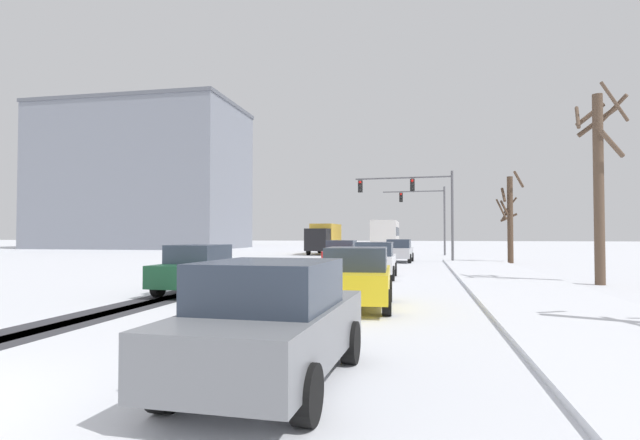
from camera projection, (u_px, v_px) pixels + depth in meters
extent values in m
cube|color=#38383D|center=(241.00, 278.00, 22.58)|extent=(1.11, 37.68, 0.01)
cube|color=#38383D|center=(252.00, 278.00, 22.47)|extent=(0.99, 37.68, 0.01)
cube|color=white|center=(520.00, 286.00, 18.61)|extent=(4.00, 37.68, 0.12)
cylinder|color=#56565B|center=(452.00, 216.00, 35.48)|extent=(0.18, 0.18, 6.50)
cylinder|color=#56565B|center=(403.00, 178.00, 36.48)|extent=(6.97, 0.60, 0.12)
cube|color=black|center=(412.00, 185.00, 36.28)|extent=(0.34, 0.26, 0.90)
sphere|color=red|center=(412.00, 181.00, 36.14)|extent=(0.20, 0.20, 0.20)
sphere|color=black|center=(412.00, 185.00, 36.13)|extent=(0.20, 0.20, 0.20)
sphere|color=black|center=(412.00, 189.00, 36.12)|extent=(0.20, 0.20, 0.20)
cube|color=black|center=(360.00, 186.00, 37.30)|extent=(0.34, 0.26, 0.90)
sphere|color=red|center=(360.00, 182.00, 37.15)|extent=(0.20, 0.20, 0.20)
sphere|color=black|center=(360.00, 186.00, 37.14)|extent=(0.20, 0.20, 0.20)
sphere|color=black|center=(360.00, 190.00, 37.14)|extent=(0.20, 0.20, 0.20)
cylinder|color=#56565B|center=(445.00, 221.00, 47.23)|extent=(0.18, 0.18, 6.50)
cylinder|color=#56565B|center=(413.00, 191.00, 48.09)|extent=(5.82, 0.53, 0.12)
cube|color=black|center=(401.00, 197.00, 48.38)|extent=(0.34, 0.26, 0.90)
sphere|color=red|center=(401.00, 194.00, 48.24)|extent=(0.20, 0.20, 0.20)
sphere|color=black|center=(401.00, 197.00, 48.23)|extent=(0.20, 0.20, 0.20)
sphere|color=black|center=(401.00, 200.00, 48.22)|extent=(0.20, 0.20, 0.20)
cube|color=#B7BABF|center=(399.00, 253.00, 35.45)|extent=(1.88, 4.17, 0.70)
cube|color=#2D3847|center=(399.00, 244.00, 35.33)|extent=(1.64, 1.97, 0.60)
cylinder|color=black|center=(390.00, 257.00, 36.87)|extent=(0.25, 0.65, 0.64)
cylinder|color=black|center=(412.00, 257.00, 36.48)|extent=(0.25, 0.65, 0.64)
cylinder|color=black|center=(386.00, 258.00, 34.41)|extent=(0.25, 0.65, 0.64)
cylinder|color=black|center=(410.00, 259.00, 34.02)|extent=(0.25, 0.65, 0.64)
cube|color=red|center=(342.00, 256.00, 29.47)|extent=(1.71, 4.10, 0.70)
cube|color=#2D3847|center=(342.00, 245.00, 29.35)|extent=(1.57, 1.90, 0.60)
cylinder|color=black|center=(332.00, 261.00, 30.87)|extent=(0.22, 0.64, 0.64)
cylinder|color=black|center=(358.00, 261.00, 30.55)|extent=(0.22, 0.64, 0.64)
cylinder|color=black|center=(325.00, 263.00, 28.38)|extent=(0.22, 0.64, 0.64)
cylinder|color=black|center=(353.00, 264.00, 28.06)|extent=(0.22, 0.64, 0.64)
cube|color=silver|center=(375.00, 263.00, 22.47)|extent=(1.75, 4.12, 0.70)
cube|color=#2D3847|center=(375.00, 249.00, 22.34)|extent=(1.58, 1.92, 0.60)
cylinder|color=black|center=(360.00, 269.00, 23.86)|extent=(0.23, 0.64, 0.64)
cylinder|color=black|center=(394.00, 269.00, 23.56)|extent=(0.23, 0.64, 0.64)
cylinder|color=black|center=(354.00, 273.00, 21.36)|extent=(0.23, 0.64, 0.64)
cylinder|color=black|center=(392.00, 273.00, 21.06)|extent=(0.23, 0.64, 0.64)
cube|color=#194C2D|center=(201.00, 273.00, 16.73)|extent=(1.86, 4.16, 0.70)
cube|color=#2D3847|center=(199.00, 254.00, 16.61)|extent=(1.63, 1.96, 0.60)
cylinder|color=black|center=(197.00, 280.00, 18.15)|extent=(0.24, 0.65, 0.64)
cylinder|color=black|center=(238.00, 281.00, 17.77)|extent=(0.24, 0.65, 0.64)
cylinder|color=black|center=(158.00, 287.00, 15.68)|extent=(0.24, 0.65, 0.64)
cylinder|color=black|center=(205.00, 288.00, 15.30)|extent=(0.24, 0.65, 0.64)
cube|color=yellow|center=(357.00, 282.00, 13.45)|extent=(1.90, 4.18, 0.70)
cube|color=#2D3847|center=(357.00, 259.00, 13.32)|extent=(1.65, 1.98, 0.60)
cylinder|color=black|center=(333.00, 290.00, 14.82)|extent=(0.25, 0.65, 0.64)
cylinder|color=black|center=(388.00, 291.00, 14.58)|extent=(0.25, 0.65, 0.64)
cylinder|color=black|center=(321.00, 301.00, 12.31)|extent=(0.25, 0.65, 0.64)
cylinder|color=black|center=(387.00, 302.00, 12.07)|extent=(0.25, 0.65, 0.64)
cube|color=slate|center=(273.00, 333.00, 6.58)|extent=(1.86, 4.16, 0.70)
cube|color=#2D3847|center=(269.00, 284.00, 6.45)|extent=(1.63, 1.96, 0.60)
cylinder|color=black|center=(251.00, 337.00, 7.99)|extent=(0.24, 0.65, 0.64)
cylinder|color=black|center=(350.00, 342.00, 7.61)|extent=(0.24, 0.65, 0.64)
cylinder|color=black|center=(166.00, 383.00, 5.52)|extent=(0.24, 0.65, 0.64)
cylinder|color=black|center=(307.00, 394.00, 5.14)|extent=(0.24, 0.65, 0.64)
cube|color=silver|center=(386.00, 235.00, 53.80)|extent=(2.65, 11.03, 2.90)
cube|color=#283342|center=(386.00, 232.00, 53.81)|extent=(2.68, 10.15, 0.90)
cylinder|color=black|center=(396.00, 249.00, 49.75)|extent=(0.31, 0.96, 0.96)
cylinder|color=black|center=(372.00, 249.00, 50.19)|extent=(0.31, 0.96, 0.96)
cylinder|color=black|center=(398.00, 248.00, 56.78)|extent=(0.31, 0.96, 0.96)
cylinder|color=black|center=(377.00, 247.00, 57.21)|extent=(0.31, 0.96, 0.96)
cube|color=black|center=(318.00, 240.00, 47.20)|extent=(2.16, 2.26, 2.10)
cube|color=gold|center=(326.00, 237.00, 50.81)|extent=(2.34, 5.26, 2.60)
cylinder|color=black|center=(329.00, 251.00, 47.37)|extent=(0.30, 0.85, 0.84)
cylinder|color=black|center=(308.00, 251.00, 47.82)|extent=(0.30, 0.85, 0.84)
cylinder|color=black|center=(338.00, 249.00, 51.93)|extent=(0.30, 0.85, 0.84)
cylinder|color=black|center=(320.00, 249.00, 52.39)|extent=(0.30, 0.85, 0.84)
cylinder|color=brown|center=(599.00, 189.00, 19.55)|extent=(0.38, 0.38, 7.48)
cylinder|color=brown|center=(615.00, 102.00, 18.98)|extent=(1.32, 0.97, 1.40)
cylinder|color=brown|center=(610.00, 112.00, 19.92)|extent=(0.99, 1.33, 1.17)
cylinder|color=brown|center=(597.00, 122.00, 20.25)|extent=(1.51, 0.62, 1.18)
cylinder|color=brown|center=(590.00, 115.00, 20.17)|extent=(1.20, 0.41, 0.99)
cylinder|color=brown|center=(578.00, 117.00, 19.92)|extent=(0.48, 1.48, 1.19)
cylinder|color=brown|center=(612.00, 144.00, 19.06)|extent=(1.15, 0.90, 0.98)
cylinder|color=#4C3828|center=(510.00, 220.00, 34.29)|extent=(0.38, 0.38, 5.94)
cylinder|color=#4C3828|center=(507.00, 213.00, 34.66)|extent=(0.85, 0.46, 1.05)
cylinder|color=#4C3828|center=(501.00, 209.00, 34.22)|extent=(0.57, 1.33, 1.48)
cylinder|color=#4C3828|center=(510.00, 206.00, 34.74)|extent=(0.99, 0.24, 1.20)
cylinder|color=#4C3828|center=(504.00, 207.00, 34.26)|extent=(0.45, 0.96, 1.03)
cylinder|color=#4C3828|center=(503.00, 195.00, 34.41)|extent=(0.23, 1.00, 1.05)
cylinder|color=#4C3828|center=(519.00, 179.00, 33.92)|extent=(0.92, 1.22, 1.06)
cylinder|color=#4C3828|center=(509.00, 218.00, 34.82)|extent=(1.13, 0.16, 0.62)
cube|color=gray|center=(143.00, 179.00, 72.24)|extent=(27.69, 15.92, 19.84)
cube|color=slate|center=(144.00, 110.00, 72.53)|extent=(27.99, 16.22, 0.50)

